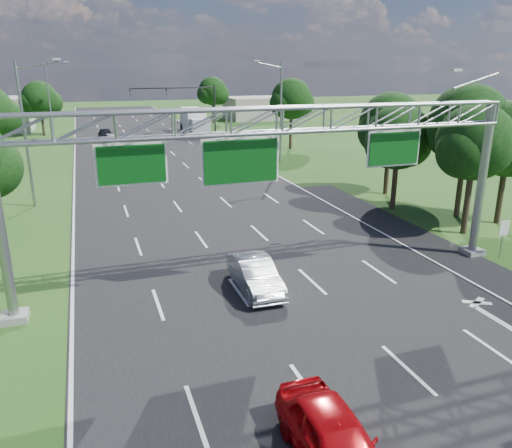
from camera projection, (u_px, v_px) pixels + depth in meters
name	position (u px, v px, depth m)	size (l,w,h in m)	color
ground	(192.00, 193.00, 39.54)	(220.00, 220.00, 0.00)	#1F4915
road	(192.00, 193.00, 39.54)	(18.00, 180.00, 0.02)	black
road_flare	(428.00, 245.00, 28.29)	(3.00, 30.00, 0.02)	black
sign_gantry	(281.00, 134.00, 21.32)	(23.50, 1.00, 9.56)	gray
regulatory_sign	(504.00, 231.00, 25.79)	(0.60, 0.08, 2.10)	gray
traffic_signal	(191.00, 98.00, 71.80)	(12.21, 0.24, 7.00)	black
streetlight_l_near	(27.00, 128.00, 34.33)	(2.97, 0.22, 10.16)	gray
streetlight_l_far	(51.00, 98.00, 65.85)	(2.97, 0.22, 10.16)	gray
streetlight_r_mid	(279.00, 108.00, 50.34)	(2.97, 0.22, 10.16)	gray
tree_cluster_right	(445.00, 135.00, 32.77)	(9.91, 14.60, 8.68)	#2D2116
tree_verge_lc	(40.00, 100.00, 70.07)	(5.76, 4.80, 7.62)	#2D2116
tree_verge_rd	(292.00, 101.00, 59.04)	(5.76, 4.80, 8.28)	#2D2116
tree_verge_re	(213.00, 92.00, 85.57)	(5.76, 4.80, 7.84)	#2D2116
building_right	(260.00, 108.00, 93.19)	(12.00, 9.00, 4.00)	#AFA693
red_coupe	(334.00, 440.00, 12.49)	(1.81, 4.50, 1.53)	#AB070C
silver_sedan	(255.00, 275.00, 22.41)	(1.55, 4.44, 1.46)	#A4AAAF
car_queue_a	(112.00, 141.00, 62.63)	(1.78, 4.38, 1.27)	white
car_queue_b	(149.00, 139.00, 63.60)	(2.13, 4.63, 1.29)	black
car_queue_c	(106.00, 134.00, 66.90)	(1.89, 4.70, 1.60)	black
car_queue_d	(219.00, 142.00, 61.18)	(1.43, 4.10, 1.35)	silver
box_truck	(194.00, 122.00, 73.59)	(2.87, 9.40, 3.55)	white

